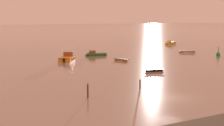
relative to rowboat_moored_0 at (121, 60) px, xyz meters
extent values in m
plane|color=gray|center=(-13.40, -30.44, -0.15)|extent=(800.00, 800.00, 0.00)
ellipsoid|color=orange|center=(0.00, 0.00, -0.03)|extent=(2.16, 3.69, 0.55)
cube|color=black|center=(0.00, 0.00, 0.21)|extent=(2.05, 3.41, 0.07)
cube|color=black|center=(0.00, 0.00, 0.13)|extent=(1.09, 0.52, 0.06)
ellipsoid|color=white|center=(23.01, 5.45, 0.00)|extent=(4.18, 3.81, 0.67)
cube|color=brown|center=(23.01, 5.45, 0.28)|extent=(3.90, 3.57, 0.09)
cube|color=brown|center=(23.01, 5.45, 0.18)|extent=(1.04, 1.17, 0.07)
cube|color=gold|center=(38.00, 29.05, 0.09)|extent=(5.32, 4.29, 0.98)
cone|color=gold|center=(35.76, 27.74, 0.09)|extent=(2.33, 2.47, 1.96)
cube|color=black|center=(37.95, 29.02, 0.46)|extent=(5.44, 4.38, 0.11)
cube|color=black|center=(37.34, 28.66, 0.85)|extent=(0.70, 0.78, 0.54)
cube|color=black|center=(40.09, 30.28, 0.24)|extent=(0.46, 0.49, 0.69)
cube|color=orange|center=(-9.44, 5.63, 0.12)|extent=(5.10, 5.83, 1.09)
cone|color=orange|center=(-7.75, 7.97, 0.12)|extent=(2.78, 2.68, 2.18)
cube|color=brown|center=(-9.41, 5.68, 0.53)|extent=(5.21, 5.96, 0.12)
cube|color=brown|center=(-8.67, 6.70, 1.09)|extent=(2.17, 2.09, 0.85)
cube|color=#384751|center=(-8.28, 7.24, 1.15)|extent=(1.52, 1.21, 0.67)
cube|color=black|center=(-11.03, 3.44, 0.29)|extent=(0.55, 0.53, 0.77)
cube|color=#23602D|center=(0.15, 10.62, 0.06)|extent=(4.46, 2.38, 0.83)
cone|color=#23602D|center=(-2.04, 10.95, 0.06)|extent=(1.56, 1.85, 1.67)
cube|color=brown|center=(0.10, 10.62, 0.37)|extent=(4.56, 2.43, 0.09)
cube|color=brown|center=(-0.85, 10.77, 0.80)|extent=(1.21, 1.46, 0.65)
cube|color=#384751|center=(-1.36, 10.84, 0.85)|extent=(0.42, 1.29, 0.52)
cube|color=black|center=(2.20, 10.30, 0.18)|extent=(0.31, 0.37, 0.59)
ellipsoid|color=black|center=(-3.02, -14.66, -0.03)|extent=(3.42, 1.83, 0.51)
cube|color=#33383F|center=(-3.02, -14.66, 0.18)|extent=(3.16, 1.75, 0.07)
cube|color=#33383F|center=(-3.02, -14.66, 0.11)|extent=(0.43, 1.02, 0.05)
cylinder|color=#198C2D|center=(23.42, -4.23, 0.03)|extent=(0.90, 0.90, 0.70)
cone|color=#198C2D|center=(23.42, -4.23, 0.73)|extent=(0.72, 0.72, 0.70)
cylinder|color=black|center=(23.42, -4.23, 1.53)|extent=(0.10, 0.10, 0.90)
cylinder|color=#3E3323|center=(-13.24, -24.89, 0.37)|extent=(0.18, 0.18, 1.30)
cylinder|color=silver|center=(-13.24, -24.89, 0.96)|extent=(0.22, 0.22, 0.08)
cylinder|color=#4C3323|center=(-20.97, -25.94, 0.57)|extent=(0.18, 0.18, 1.79)
cylinder|color=silver|center=(-20.97, -25.94, 1.40)|extent=(0.22, 0.22, 0.08)
camera|label=1|loc=(-38.03, -59.18, 8.54)|focal=56.13mm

